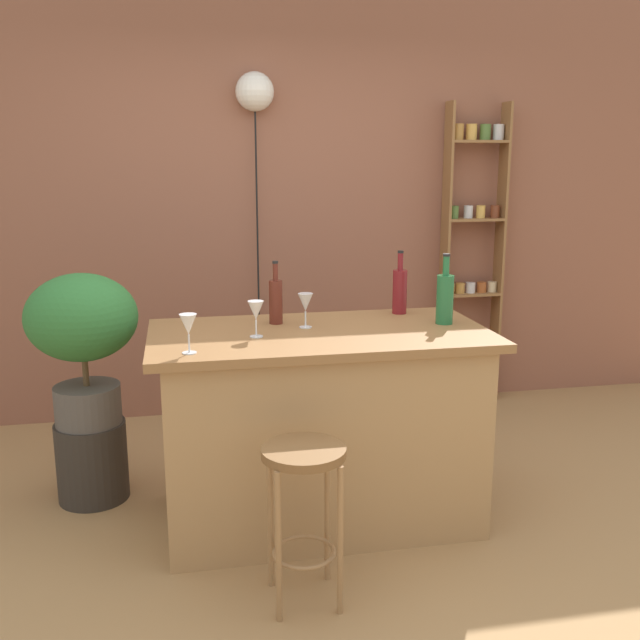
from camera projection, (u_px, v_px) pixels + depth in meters
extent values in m
plane|color=#A37A4C|center=(333.00, 547.00, 3.24)|extent=(12.00, 12.00, 0.00)
cube|color=#8C5642|center=(272.00, 207.00, 4.79)|extent=(6.40, 0.10, 2.80)
cube|color=#A87F51|center=(320.00, 430.00, 3.42)|extent=(1.44, 0.75, 0.90)
cube|color=olive|center=(320.00, 335.00, 3.32)|extent=(1.57, 0.82, 0.04)
cylinder|color=#997047|center=(278.00, 548.00, 2.66)|extent=(0.02, 0.02, 0.61)
cylinder|color=#997047|center=(340.00, 541.00, 2.70)|extent=(0.02, 0.02, 0.61)
cylinder|color=#997047|center=(270.00, 517.00, 2.88)|extent=(0.02, 0.02, 0.61)
cylinder|color=#997047|center=(327.00, 512.00, 2.93)|extent=(0.02, 0.02, 0.61)
torus|color=#997047|center=(304.00, 552.00, 2.82)|extent=(0.25, 0.25, 0.02)
cylinder|color=brown|center=(304.00, 452.00, 2.72)|extent=(0.33, 0.33, 0.03)
cube|color=olive|center=(445.00, 258.00, 4.96)|extent=(0.02, 0.15, 2.09)
cube|color=olive|center=(499.00, 256.00, 5.03)|extent=(0.02, 0.15, 2.09)
cube|color=olive|center=(467.00, 365.00, 5.17)|extent=(0.39, 0.15, 0.02)
cylinder|color=brown|center=(449.00, 358.00, 5.12)|extent=(0.05, 0.05, 0.10)
cylinder|color=#AD7A38|center=(457.00, 358.00, 5.13)|extent=(0.05, 0.05, 0.10)
cylinder|color=#AD7A38|center=(467.00, 357.00, 5.15)|extent=(0.05, 0.05, 0.10)
cylinder|color=#994C23|center=(479.00, 357.00, 5.17)|extent=(0.05, 0.05, 0.10)
cylinder|color=#994C23|center=(487.00, 356.00, 5.18)|extent=(0.05, 0.05, 0.10)
cube|color=olive|center=(470.00, 294.00, 5.05)|extent=(0.39, 0.15, 0.02)
cylinder|color=#AD7A38|center=(450.00, 288.00, 5.00)|extent=(0.07, 0.07, 0.07)
cylinder|color=#AD7A38|center=(460.00, 288.00, 5.02)|extent=(0.07, 0.07, 0.07)
cylinder|color=silver|center=(470.00, 288.00, 5.04)|extent=(0.07, 0.07, 0.07)
cylinder|color=#994C23|center=(482.00, 287.00, 5.05)|extent=(0.07, 0.07, 0.07)
cylinder|color=beige|center=(492.00, 287.00, 5.07)|extent=(0.07, 0.07, 0.07)
cube|color=olive|center=(474.00, 219.00, 4.94)|extent=(0.39, 0.15, 0.02)
cylinder|color=#4C7033|center=(454.00, 212.00, 4.90)|extent=(0.06, 0.06, 0.09)
cylinder|color=silver|center=(468.00, 212.00, 4.93)|extent=(0.06, 0.06, 0.09)
cylinder|color=gold|center=(481.00, 212.00, 4.94)|extent=(0.06, 0.06, 0.09)
cylinder|color=brown|center=(495.00, 212.00, 4.95)|extent=(0.06, 0.06, 0.09)
cube|color=olive|center=(478.00, 142.00, 4.82)|extent=(0.39, 0.15, 0.02)
cylinder|color=#AD7A38|center=(458.00, 132.00, 4.78)|extent=(0.07, 0.07, 0.11)
cylinder|color=gold|center=(471.00, 132.00, 4.81)|extent=(0.07, 0.07, 0.11)
cylinder|color=#4C7033|center=(485.00, 132.00, 4.83)|extent=(0.07, 0.07, 0.11)
cylinder|color=silver|center=(498.00, 132.00, 4.85)|extent=(0.07, 0.07, 0.11)
cylinder|color=#2D2823|center=(92.00, 460.00, 3.67)|extent=(0.36, 0.36, 0.41)
cylinder|color=#514C47|center=(88.00, 404.00, 3.60)|extent=(0.33, 0.33, 0.20)
cylinder|color=brown|center=(85.00, 370.00, 3.56)|extent=(0.03, 0.03, 0.16)
ellipsoid|color=#2D7033|center=(81.00, 317.00, 3.50)|extent=(0.54, 0.49, 0.43)
cylinder|color=maroon|center=(400.00, 292.00, 3.67)|extent=(0.07, 0.07, 0.22)
cylinder|color=maroon|center=(400.00, 262.00, 3.63)|extent=(0.03, 0.03, 0.09)
cylinder|color=black|center=(401.00, 252.00, 3.62)|extent=(0.03, 0.03, 0.01)
cylinder|color=#5B2319|center=(276.00, 302.00, 3.44)|extent=(0.07, 0.07, 0.21)
cylinder|color=#5B2319|center=(275.00, 272.00, 3.41)|extent=(0.02, 0.02, 0.08)
cylinder|color=black|center=(275.00, 262.00, 3.40)|extent=(0.03, 0.03, 0.01)
cylinder|color=#236638|center=(445.00, 300.00, 3.44)|extent=(0.08, 0.08, 0.24)
cylinder|color=#236638|center=(446.00, 266.00, 3.40)|extent=(0.03, 0.03, 0.09)
cylinder|color=black|center=(447.00, 255.00, 3.39)|extent=(0.03, 0.03, 0.01)
cylinder|color=silver|center=(256.00, 336.00, 3.20)|extent=(0.06, 0.06, 0.00)
cylinder|color=silver|center=(256.00, 328.00, 3.20)|extent=(0.01, 0.01, 0.08)
cone|color=silver|center=(256.00, 310.00, 3.18)|extent=(0.07, 0.07, 0.08)
cylinder|color=silver|center=(189.00, 353.00, 2.94)|extent=(0.06, 0.06, 0.00)
cylinder|color=silver|center=(189.00, 343.00, 2.93)|extent=(0.01, 0.01, 0.08)
cone|color=silver|center=(188.00, 324.00, 2.91)|extent=(0.07, 0.07, 0.08)
cylinder|color=silver|center=(306.00, 327.00, 3.38)|extent=(0.06, 0.06, 0.00)
cylinder|color=silver|center=(305.00, 319.00, 3.37)|extent=(0.01, 0.01, 0.08)
cone|color=silver|center=(305.00, 302.00, 3.36)|extent=(0.07, 0.07, 0.08)
cylinder|color=black|center=(258.00, 259.00, 4.74)|extent=(0.01, 0.01, 2.13)
sphere|color=white|center=(255.00, 92.00, 4.50)|extent=(0.24, 0.24, 0.24)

